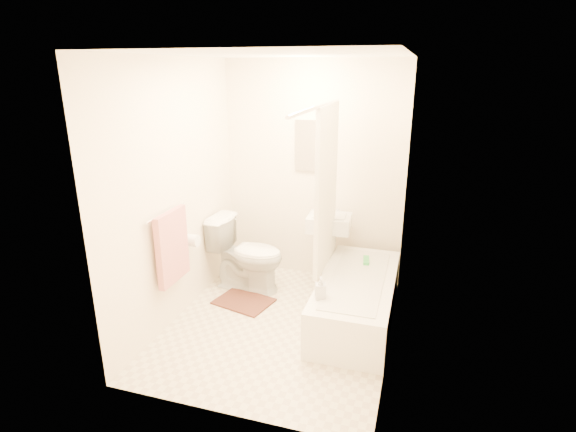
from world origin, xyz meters
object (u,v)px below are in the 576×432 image
(bathtub, at_px, (357,299))
(soap_bottle, at_px, (320,288))
(toilet, at_px, (247,254))
(sink, at_px, (329,247))
(bath_mat, at_px, (244,301))

(bathtub, height_order, soap_bottle, soap_bottle)
(toilet, distance_m, sink, 0.88)
(bathtub, bearing_deg, bath_mat, -179.89)
(sink, relative_size, soap_bottle, 4.51)
(bathtub, relative_size, bath_mat, 2.78)
(sink, height_order, soap_bottle, sink)
(bathtub, relative_size, soap_bottle, 7.85)
(bathtub, distance_m, soap_bottle, 0.61)
(toilet, xyz_separation_m, bath_mat, (0.08, -0.33, -0.38))
(bathtub, bearing_deg, sink, 122.47)
(sink, distance_m, bath_mat, 1.08)
(toilet, xyz_separation_m, bathtub, (1.24, -0.33, -0.18))
(toilet, relative_size, sink, 0.90)
(bath_mat, xyz_separation_m, soap_bottle, (0.91, -0.46, 0.52))
(toilet, bearing_deg, soap_bottle, -124.94)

